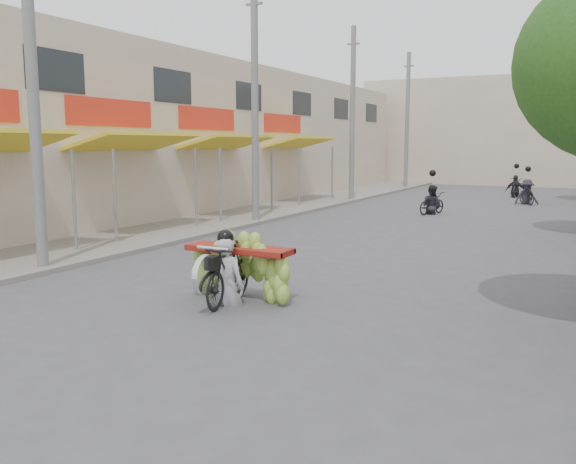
{
  "coord_description": "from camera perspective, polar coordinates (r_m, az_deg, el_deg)",
  "views": [
    {
      "loc": [
        4.99,
        -5.92,
        2.68
      ],
      "look_at": [
        0.03,
        3.8,
        1.1
      ],
      "focal_mm": 38.0,
      "sensor_mm": 36.0,
      "label": 1
    }
  ],
  "objects": [
    {
      "name": "sidewalk_left",
      "position": [
        24.26,
        -2.76,
        2.03
      ],
      "size": [
        4.0,
        60.0,
        0.12
      ],
      "primitive_type": "cube",
      "color": "gray",
      "rests_on": "ground"
    },
    {
      "name": "banana_motorbike",
      "position": [
        10.39,
        -5.24,
        -2.72
      ],
      "size": [
        2.2,
        1.9,
        2.15
      ],
      "color": "black",
      "rests_on": "ground"
    },
    {
      "name": "bg_motorbike_c",
      "position": [
        33.0,
        20.54,
        4.43
      ],
      "size": [
        0.98,
        1.67,
        1.95
      ],
      "color": "black",
      "rests_on": "ground"
    },
    {
      "name": "utility_pole_far",
      "position": [
        28.89,
        6.05,
        10.87
      ],
      "size": [
        0.6,
        0.24,
        8.0
      ],
      "color": "slate",
      "rests_on": "ground"
    },
    {
      "name": "shophouse_row_left",
      "position": [
        26.16,
        -13.57,
        8.71
      ],
      "size": [
        9.77,
        40.0,
        6.0
      ],
      "color": "beige",
      "rests_on": "ground"
    },
    {
      "name": "utility_pole_back",
      "position": [
        37.42,
        11.09,
        10.15
      ],
      "size": [
        0.6,
        0.24,
        8.0
      ],
      "color": "slate",
      "rests_on": "ground"
    },
    {
      "name": "bg_motorbike_a",
      "position": [
        24.04,
        13.31,
        3.45
      ],
      "size": [
        1.0,
        1.59,
        1.95
      ],
      "color": "black",
      "rests_on": "ground"
    },
    {
      "name": "utility_pole_near",
      "position": [
        13.76,
        -22.83,
        13.22
      ],
      "size": [
        0.6,
        0.24,
        8.0
      ],
      "color": "slate",
      "rests_on": "ground"
    },
    {
      "name": "bg_motorbike_b",
      "position": [
        29.18,
        21.48,
        4.1
      ],
      "size": [
        1.19,
        1.62,
        1.95
      ],
      "color": "black",
      "rests_on": "ground"
    },
    {
      "name": "far_building",
      "position": [
        44.21,
        20.82,
        8.77
      ],
      "size": [
        20.0,
        6.0,
        7.0
      ],
      "primitive_type": "cube",
      "color": "beige",
      "rests_on": "ground"
    },
    {
      "name": "ground",
      "position": [
        8.2,
        -12.59,
        -11.06
      ],
      "size": [
        120.0,
        120.0,
        0.0
      ],
      "primitive_type": "plane",
      "color": "#4E4E53",
      "rests_on": "ground"
    },
    {
      "name": "utility_pole_mid",
      "position": [
        20.76,
        -3.12,
        11.95
      ],
      "size": [
        0.6,
        0.24,
        8.0
      ],
      "color": "slate",
      "rests_on": "ground"
    }
  ]
}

